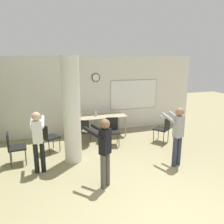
% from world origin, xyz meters
% --- Properties ---
extents(ground_plane, '(24.00, 24.00, 0.00)m').
position_xyz_m(ground_plane, '(0.00, 0.00, 0.00)').
color(ground_plane, tan).
extents(wall_back, '(8.00, 0.15, 2.80)m').
position_xyz_m(wall_back, '(0.03, 5.06, 1.40)').
color(wall_back, silver).
rests_on(wall_back, ground_plane).
extents(support_pillar, '(0.45, 0.45, 2.80)m').
position_xyz_m(support_pillar, '(-1.23, 2.81, 1.40)').
color(support_pillar, silver).
rests_on(support_pillar, ground_plane).
extents(folding_table, '(1.89, 0.79, 0.75)m').
position_xyz_m(folding_table, '(-0.05, 4.47, 0.70)').
color(folding_table, tan).
rests_on(folding_table, ground_plane).
extents(bottle_on_table, '(0.06, 0.06, 0.24)m').
position_xyz_m(bottle_on_table, '(-0.16, 4.46, 0.84)').
color(bottle_on_table, silver).
rests_on(bottle_on_table, folding_table).
extents(waste_bin, '(0.29, 0.29, 0.38)m').
position_xyz_m(waste_bin, '(-0.13, 3.83, 0.19)').
color(waste_bin, gray).
rests_on(waste_bin, ground_plane).
extents(chair_table_left, '(0.57, 0.57, 0.87)m').
position_xyz_m(chair_table_left, '(-0.75, 3.78, 0.51)').
color(chair_table_left, black).
rests_on(chair_table_left, ground_plane).
extents(chair_near_pillar, '(0.60, 0.60, 0.87)m').
position_xyz_m(chair_near_pillar, '(-1.84, 3.59, 0.51)').
color(chair_near_pillar, black).
rests_on(chair_near_pillar, ground_plane).
extents(chair_mid_room, '(0.61, 0.61, 0.87)m').
position_xyz_m(chair_mid_room, '(1.79, 3.20, 0.51)').
color(chair_mid_room, black).
rests_on(chair_mid_room, ground_plane).
extents(chair_by_left_wall, '(0.47, 0.47, 0.87)m').
position_xyz_m(chair_by_left_wall, '(-2.71, 3.08, 0.51)').
color(chair_by_left_wall, black).
rests_on(chair_by_left_wall, ground_plane).
extents(chair_table_front, '(0.52, 0.52, 0.87)m').
position_xyz_m(chair_table_front, '(0.14, 3.56, 0.51)').
color(chair_table_front, black).
rests_on(chair_table_front, ground_plane).
extents(person_playing_side, '(0.43, 0.60, 1.55)m').
position_xyz_m(person_playing_side, '(1.25, 1.70, 0.91)').
color(person_playing_side, '#2D3347').
rests_on(person_playing_side, ground_plane).
extents(person_playing_front, '(0.56, 0.61, 1.53)m').
position_xyz_m(person_playing_front, '(-0.79, 1.35, 0.90)').
color(person_playing_front, '#514C47').
rests_on(person_playing_front, ground_plane).
extents(person_watching_back, '(0.35, 0.57, 1.52)m').
position_xyz_m(person_watching_back, '(-2.10, 2.45, 0.89)').
color(person_watching_back, black).
rests_on(person_watching_back, ground_plane).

